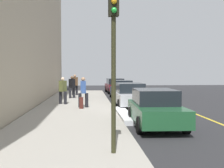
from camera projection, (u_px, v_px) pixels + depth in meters
ground_plane at (129, 108)px, 17.14m from camera, size 56.00×56.00×0.00m
sidewalk at (75, 107)px, 16.88m from camera, size 28.00×4.60×0.15m
lane_stripe_centre at (180, 107)px, 17.40m from camera, size 28.00×0.14×0.01m
snow_bank_curb at (124, 115)px, 13.86m from camera, size 4.70×0.56×0.22m
parked_car_maroon at (115, 86)px, 29.51m from camera, size 4.86×2.04×1.51m
parked_car_navy at (122, 89)px, 23.17m from camera, size 4.21×1.99×1.51m
parked_car_silver at (130, 95)px, 17.66m from camera, size 4.18×1.97×1.51m
parked_car_green at (155, 108)px, 11.42m from camera, size 4.32×1.99×1.51m
pedestrian_black_coat at (72, 86)px, 22.06m from camera, size 0.55×0.53×1.74m
pedestrian_brown_coat at (75, 84)px, 24.74m from camera, size 0.58×0.55×1.83m
pedestrian_olive_coat at (63, 90)px, 17.97m from camera, size 0.55×0.52×1.74m
pedestrian_blue_coat at (83, 91)px, 16.32m from camera, size 0.48×0.58×1.76m
traffic_light_pole at (114, 42)px, 7.07m from camera, size 0.35×0.26×4.20m
rolling_suitcase at (81, 103)px, 15.85m from camera, size 0.34×0.22×0.99m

